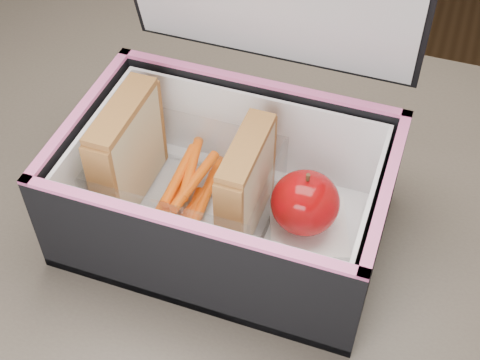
# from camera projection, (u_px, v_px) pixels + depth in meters

# --- Properties ---
(kitchen_table) EXTENTS (1.20, 0.80, 0.75)m
(kitchen_table) POSITION_uv_depth(u_px,v_px,m) (246.00, 323.00, 0.70)
(kitchen_table) COLOR brown
(kitchen_table) RESTS_ON ground
(lunch_bag) EXTENTS (0.30, 0.24, 0.30)m
(lunch_bag) POSITION_uv_depth(u_px,v_px,m) (228.00, 182.00, 0.62)
(lunch_bag) COLOR black
(lunch_bag) RESTS_ON kitchen_table
(plastic_tub) EXTENTS (0.17, 0.12, 0.07)m
(plastic_tub) POSITION_uv_depth(u_px,v_px,m) (187.00, 183.00, 0.64)
(plastic_tub) COLOR white
(plastic_tub) RESTS_ON lunch_bag
(sandwich_left) EXTENTS (0.03, 0.10, 0.11)m
(sandwich_left) POSITION_uv_depth(u_px,v_px,m) (128.00, 151.00, 0.64)
(sandwich_left) COLOR tan
(sandwich_left) RESTS_ON plastic_tub
(sandwich_right) EXTENTS (0.03, 0.09, 0.10)m
(sandwich_right) POSITION_uv_depth(u_px,v_px,m) (246.00, 184.00, 0.62)
(sandwich_right) COLOR tan
(sandwich_right) RESTS_ON plastic_tub
(carrot_sticks) EXTENTS (0.04, 0.13, 0.03)m
(carrot_sticks) POSITION_uv_depth(u_px,v_px,m) (188.00, 194.00, 0.65)
(carrot_sticks) COLOR #F05A00
(carrot_sticks) RESTS_ON plastic_tub
(paper_napkin) EXTENTS (0.09, 0.10, 0.01)m
(paper_napkin) POSITION_uv_depth(u_px,v_px,m) (309.00, 228.00, 0.64)
(paper_napkin) COLOR white
(paper_napkin) RESTS_ON lunch_bag
(red_apple) EXTENTS (0.08, 0.08, 0.07)m
(red_apple) POSITION_uv_depth(u_px,v_px,m) (305.00, 203.00, 0.62)
(red_apple) COLOR maroon
(red_apple) RESTS_ON paper_napkin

